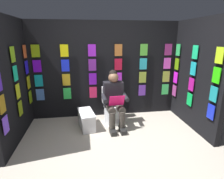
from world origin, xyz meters
The scene contains 7 objects.
ground_plane centered at (0.00, 0.00, 0.00)m, with size 30.00×30.00×0.00m, color #B2A899.
display_wall_back centered at (0.00, -1.72, 1.09)m, with size 3.47×0.14×2.19m.
display_wall_left centered at (-1.73, -0.84, 1.09)m, with size 0.14×1.67×2.19m.
display_wall_right centered at (1.73, -0.84, 1.09)m, with size 0.14×1.67×2.19m.
toilet centered at (-0.10, -1.28, 0.33)m, with size 0.41×0.56×0.77m.
person_reading centered at (-0.11, -1.05, 0.60)m, with size 0.54×0.70×1.19m.
comic_longbox_near centered at (0.47, -1.07, 0.18)m, with size 0.38×0.64×0.35m.
Camera 1 is at (0.48, 2.50, 1.83)m, focal length 29.62 mm.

